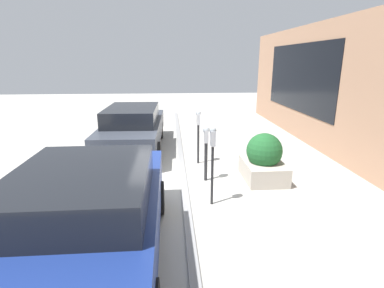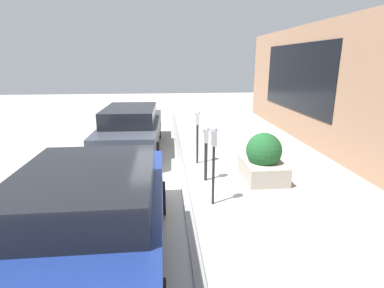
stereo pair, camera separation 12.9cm
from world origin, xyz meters
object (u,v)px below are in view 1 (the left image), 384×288
(parking_meter_nearest, at_px, (213,150))
(planter_box, at_px, (264,160))
(parked_car_middle, at_px, (133,127))
(parking_meter_second, at_px, (206,145))
(parking_meter_middle, at_px, (198,127))
(parked_car_front, at_px, (88,213))

(parking_meter_nearest, distance_m, planter_box, 2.01)
(parking_meter_nearest, xyz_separation_m, parked_car_middle, (4.05, 2.03, -0.41))
(parking_meter_nearest, bearing_deg, parking_meter_second, -0.94)
(parking_meter_nearest, height_order, parking_meter_middle, parking_meter_nearest)
(planter_box, height_order, parked_car_front, parked_car_front)
(parking_meter_middle, xyz_separation_m, parked_car_middle, (1.51, 1.98, -0.30))
(parking_meter_second, relative_size, planter_box, 1.03)
(planter_box, bearing_deg, parked_car_middle, 50.98)
(parked_car_front, bearing_deg, parking_meter_middle, -25.12)
(parking_meter_second, bearing_deg, parking_meter_middle, 3.11)
(parking_meter_second, height_order, parked_car_middle, parked_car_middle)
(parking_meter_middle, distance_m, parked_car_middle, 2.51)
(parked_car_middle, bearing_deg, parking_meter_nearest, -152.06)
(parking_meter_nearest, relative_size, parked_car_front, 0.37)
(parking_meter_nearest, height_order, parked_car_front, parking_meter_nearest)
(parking_meter_middle, relative_size, planter_box, 1.16)
(parking_meter_middle, height_order, parked_car_middle, parking_meter_middle)
(parking_meter_second, bearing_deg, parked_car_front, 145.66)
(parking_meter_second, xyz_separation_m, parking_meter_middle, (1.28, 0.07, 0.14))
(parking_meter_second, distance_m, parked_car_front, 3.56)
(parking_meter_second, xyz_separation_m, parked_car_front, (-2.94, 2.01, -0.13))
(parking_meter_nearest, xyz_separation_m, parking_meter_second, (1.26, -0.02, -0.25))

